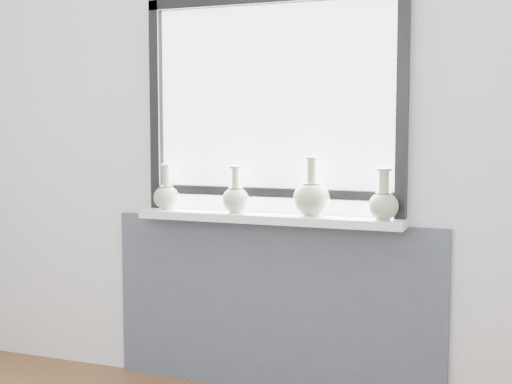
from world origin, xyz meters
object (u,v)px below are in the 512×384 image
(vase_a, at_px, (166,195))
(vase_d, at_px, (383,203))
(vase_b, at_px, (236,197))
(vase_c, at_px, (312,197))
(windowsill, at_px, (268,218))

(vase_a, bearing_deg, vase_d, -0.99)
(vase_b, relative_size, vase_c, 0.82)
(vase_c, bearing_deg, vase_d, -4.83)
(windowsill, xyz_separation_m, vase_a, (-0.55, -0.00, 0.09))
(vase_a, distance_m, vase_d, 1.11)
(vase_b, bearing_deg, vase_a, 179.77)
(vase_d, bearing_deg, vase_c, 175.17)
(vase_b, relative_size, vase_d, 0.98)
(vase_a, relative_size, vase_b, 1.00)
(vase_a, xyz_separation_m, vase_c, (0.76, 0.01, 0.02))
(windowsill, distance_m, vase_b, 0.19)
(windowsill, relative_size, vase_b, 5.78)
(windowsill, bearing_deg, vase_a, -179.55)
(vase_a, height_order, vase_c, vase_c)
(vase_a, relative_size, vase_c, 0.82)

